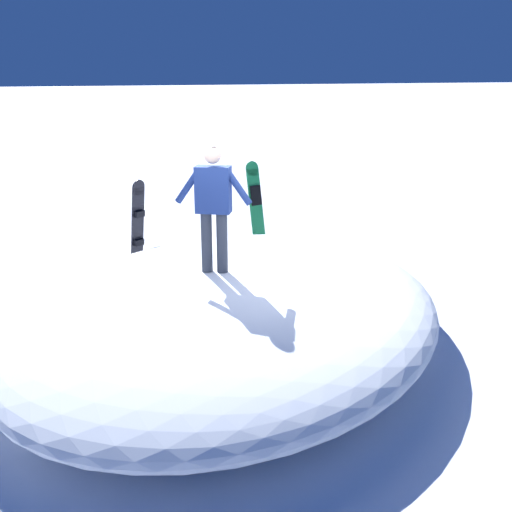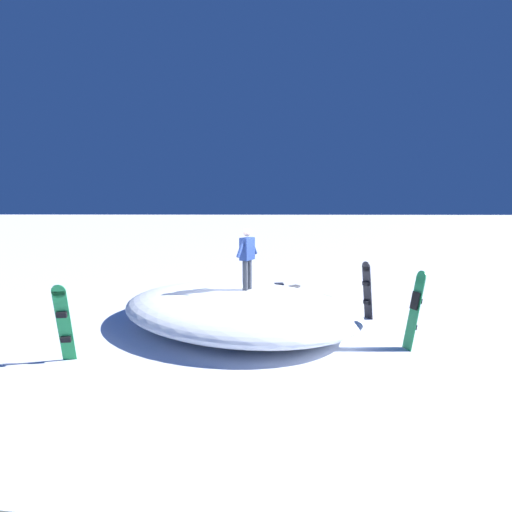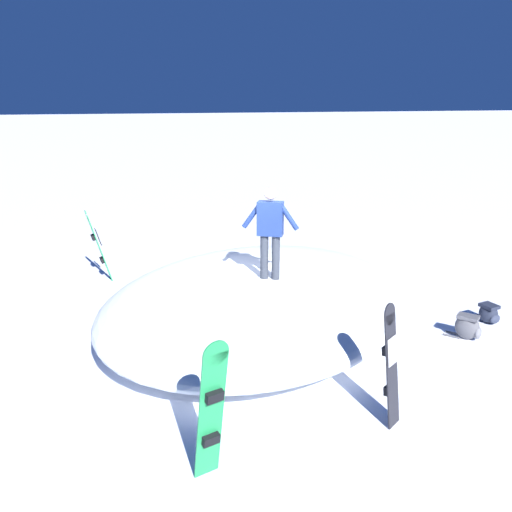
{
  "view_description": "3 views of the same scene",
  "coord_description": "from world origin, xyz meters",
  "px_view_note": "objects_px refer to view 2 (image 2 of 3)",
  "views": [
    {
      "loc": [
        6.39,
        -2.32,
        3.42
      ],
      "look_at": [
        0.07,
        -0.23,
        1.32
      ],
      "focal_mm": 41.96,
      "sensor_mm": 36.0,
      "label": 1
    },
    {
      "loc": [
        -1.3,
        10.07,
        3.1
      ],
      "look_at": [
        -0.93,
        -0.49,
        1.8
      ],
      "focal_mm": 29.21,
      "sensor_mm": 36.0,
      "label": 2
    },
    {
      "loc": [
        -9.19,
        2.13,
        3.98
      ],
      "look_at": [
        -0.01,
        -0.48,
        1.13
      ],
      "focal_mm": 37.8,
      "sensor_mm": 36.0,
      "label": 3
    }
  ],
  "objects_px": {
    "snowboarder_standing": "(247,255)",
    "backpack_far": "(279,288)",
    "snowboard_primary_upright": "(415,309)",
    "backpack_near": "(295,292)",
    "snowboard_secondary_upright": "(367,289)",
    "snowboard_tertiary_upright": "(64,322)"
  },
  "relations": [
    {
      "from": "snowboard_secondary_upright",
      "to": "snowboard_tertiary_upright",
      "type": "bearing_deg",
      "value": 27.54
    },
    {
      "from": "snowboarder_standing",
      "to": "backpack_far",
      "type": "bearing_deg",
      "value": -103.36
    },
    {
      "from": "backpack_near",
      "to": "snowboarder_standing",
      "type": "bearing_deg",
      "value": 65.37
    },
    {
      "from": "snowboarder_standing",
      "to": "snowboard_secondary_upright",
      "type": "height_order",
      "value": "snowboarder_standing"
    },
    {
      "from": "snowboard_primary_upright",
      "to": "snowboard_secondary_upright",
      "type": "bearing_deg",
      "value": -78.18
    },
    {
      "from": "snowboard_tertiary_upright",
      "to": "backpack_far",
      "type": "bearing_deg",
      "value": -122.55
    },
    {
      "from": "backpack_near",
      "to": "snowboard_primary_upright",
      "type": "bearing_deg",
      "value": 115.31
    },
    {
      "from": "snowboarder_standing",
      "to": "backpack_near",
      "type": "distance_m",
      "value": 3.74
    },
    {
      "from": "snowboarder_standing",
      "to": "backpack_far",
      "type": "relative_size",
      "value": 2.9
    },
    {
      "from": "backpack_near",
      "to": "snowboard_secondary_upright",
      "type": "bearing_deg",
      "value": 125.65
    },
    {
      "from": "snowboard_tertiary_upright",
      "to": "backpack_near",
      "type": "bearing_deg",
      "value": -128.89
    },
    {
      "from": "snowboard_primary_upright",
      "to": "backpack_far",
      "type": "relative_size",
      "value": 3.11
    },
    {
      "from": "snowboard_primary_upright",
      "to": "backpack_near",
      "type": "height_order",
      "value": "snowboard_primary_upright"
    },
    {
      "from": "snowboarder_standing",
      "to": "snowboard_tertiary_upright",
      "type": "distance_m",
      "value": 4.58
    },
    {
      "from": "snowboard_primary_upright",
      "to": "snowboard_secondary_upright",
      "type": "relative_size",
      "value": 1.07
    },
    {
      "from": "snowboard_secondary_upright",
      "to": "backpack_far",
      "type": "height_order",
      "value": "snowboard_secondary_upright"
    },
    {
      "from": "snowboard_primary_upright",
      "to": "backpack_near",
      "type": "xyz_separation_m",
      "value": [
        2.29,
        -4.85,
        -0.66
      ]
    },
    {
      "from": "snowboarder_standing",
      "to": "backpack_near",
      "type": "xyz_separation_m",
      "value": [
        -1.41,
        -3.08,
        -1.6
      ]
    },
    {
      "from": "snowboard_tertiary_upright",
      "to": "snowboard_secondary_upright",
      "type": "bearing_deg",
      "value": -152.46
    },
    {
      "from": "snowboarder_standing",
      "to": "snowboard_secondary_upright",
      "type": "xyz_separation_m",
      "value": [
        -3.22,
        -0.56,
        -1.0
      ]
    },
    {
      "from": "snowboard_tertiary_upright",
      "to": "snowboard_primary_upright",
      "type": "bearing_deg",
      "value": -171.07
    },
    {
      "from": "snowboard_primary_upright",
      "to": "backpack_far",
      "type": "height_order",
      "value": "snowboard_primary_upright"
    }
  ]
}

